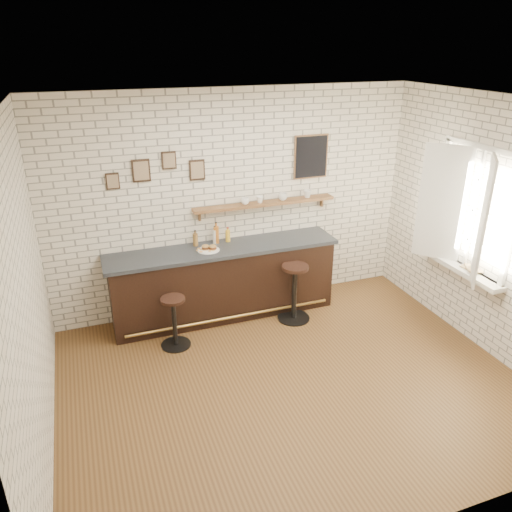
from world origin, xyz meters
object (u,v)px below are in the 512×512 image
Objects in this scene: bitters_bottle_white at (215,236)px; condiment_bottle_yellow at (228,236)px; bar_stool_right at (294,291)px; shelf_cup_b at (260,200)px; bar_stool_left at (174,320)px; bitters_bottle_amber at (216,234)px; ciabatta_sandwich at (209,247)px; sandwich_plate at (209,250)px; shelf_cup_c at (283,197)px; book_lower at (466,269)px; bar_counter at (224,281)px; bitters_bottle_brown at (195,239)px; shelf_cup_a at (245,201)px; book_upper at (466,268)px; shelf_cup_d at (307,194)px.

bitters_bottle_white is 0.18m from condiment_bottle_yellow.
shelf_cup_b is (-0.26, 0.64, 1.12)m from bar_stool_right.
bitters_bottle_white is 0.36× the size of bar_stool_left.
bitters_bottle_white is 0.30× the size of bar_stool_right.
bitters_bottle_white is 0.03m from bitters_bottle_amber.
bitters_bottle_amber reaches higher than ciabatta_sandwich.
sandwich_plate reaches higher than bar_stool_left.
book_lower is (1.72, -1.73, -0.61)m from shelf_cup_c.
bar_counter is 0.97m from bar_stool_left.
bar_stool_right is 1.29m from shelf_cup_c.
bitters_bottle_white reaches higher than condiment_bottle_yellow.
condiment_bottle_yellow is at bearing 0.00° from bitters_bottle_amber.
bar_stool_right is (1.05, -0.40, -0.63)m from ciabatta_sandwich.
shelf_cup_c is at bearing 1.10° from bitters_bottle_brown.
bitters_bottle_amber reaches higher than bar_counter.
ciabatta_sandwich is 1.71× the size of shelf_cup_a.
bitters_bottle_white is at bearing 82.59° from shelf_cup_c.
ciabatta_sandwich is 0.97× the size of condiment_bottle_yellow.
book_upper reaches higher than bar_stool_right.
bar_counter is at bearing 33.80° from bar_stool_left.
bitters_bottle_brown is at bearing 152.34° from bar_stool_right.
bar_counter is at bearing -72.61° from bitters_bottle_white.
book_lower is (2.05, -1.73, -0.60)m from shelf_cup_b.
ciabatta_sandwich is 1.59× the size of shelf_cup_c.
shelf_cup_d is (0.92, 0.00, 0.01)m from shelf_cup_a.
sandwich_plate reaches higher than book_upper.
shelf_cup_d reaches higher than sandwich_plate.
bitters_bottle_brown reaches higher than condiment_bottle_yellow.
sandwich_plate is (-0.21, -0.04, 0.51)m from bar_counter.
bar_stool_right is (0.73, -0.62, -0.67)m from condiment_bottle_yellow.
bitters_bottle_brown is at bearing 82.29° from shelf_cup_c.
shelf_cup_a reaches higher than bitters_bottle_brown.
book_lower reaches higher than bar_stool_left.
shelf_cup_c is (0.33, 0.00, 0.00)m from shelf_cup_b.
shelf_cup_d reaches higher than ciabatta_sandwich.
bitters_bottle_brown is at bearing 150.32° from shelf_cup_b.
shelf_cup_d is (0.37, 0.00, 0.00)m from shelf_cup_c.
bar_counter is 0.58m from ciabatta_sandwich.
shelf_cup_a reaches higher than book_lower.
condiment_bottle_yellow reaches higher than bar_counter.
condiment_bottle_yellow is at bearing 155.00° from shelf_cup_d.
bar_stool_right is at bearing -40.24° from condiment_bottle_yellow.
ciabatta_sandwich is 0.80× the size of bitters_bottle_white.
bitters_bottle_brown is 1.90× the size of shelf_cup_a.
bar_stool_left is 3.64m from book_upper.
bar_counter is 27.12× the size of shelf_cup_a.
shelf_cup_c reaches higher than bitters_bottle_amber.
book_upper is at bearing -30.09° from bar_counter.
ciabatta_sandwich is at bearing 39.46° from bar_stool_left.
shelf_cup_a reaches higher than bitters_bottle_amber.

